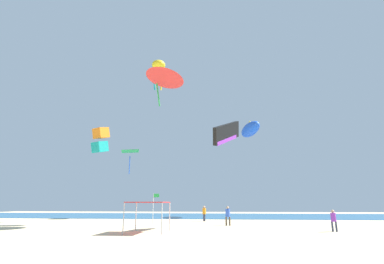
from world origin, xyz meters
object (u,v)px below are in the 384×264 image
at_px(kite_parafoil_black, 227,133).
at_px(kite_box_orange, 100,140).
at_px(person_central, 333,219).
at_px(banner_flag, 154,206).
at_px(kite_diamond_green, 130,152).
at_px(kite_inflatable_blue, 250,129).
at_px(person_near_tent, 228,214).
at_px(kite_octopus_yellow, 159,67).
at_px(kite_delta_red, 166,75).
at_px(person_leftmost, 204,212).
at_px(canopy_tent, 148,203).

distance_m(kite_parafoil_black, kite_box_orange, 14.27).
distance_m(person_central, kite_box_orange, 23.71).
height_order(banner_flag, kite_diamond_green, kite_diamond_green).
bearing_deg(person_central, kite_inflatable_blue, 138.41).
relative_size(kite_parafoil_black, kite_box_orange, 1.68).
bearing_deg(person_near_tent, kite_parafoil_black, 91.45).
bearing_deg(banner_flag, kite_box_orange, 175.05).
xyz_separation_m(person_near_tent, banner_flag, (-7.30, 0.07, 0.79)).
xyz_separation_m(kite_parafoil_black, kite_octopus_yellow, (-9.16, 10.86, 12.60)).
bearing_deg(banner_flag, kite_delta_red, -24.89).
relative_size(person_leftmost, kite_octopus_yellow, 0.40).
distance_m(kite_diamond_green, kite_box_orange, 12.86).
distance_m(kite_diamond_green, kite_inflatable_blue, 20.69).
distance_m(kite_delta_red, kite_parafoil_black, 10.15).
bearing_deg(person_leftmost, person_near_tent, 175.42).
distance_m(person_central, kite_inflatable_blue, 28.90).
distance_m(kite_octopus_yellow, kite_inflatable_blue, 19.45).
bearing_deg(kite_box_orange, kite_delta_red, 19.04).
bearing_deg(banner_flag, kite_octopus_yellow, 103.09).
height_order(banner_flag, kite_box_orange, kite_box_orange).
bearing_deg(banner_flag, kite_parafoil_black, -23.59).
distance_m(canopy_tent, kite_box_orange, 13.24).
xyz_separation_m(canopy_tent, kite_diamond_green, (-8.58, 21.08, 7.65)).
height_order(canopy_tent, person_leftmost, canopy_tent).
bearing_deg(kite_delta_red, person_central, 31.96).
xyz_separation_m(canopy_tent, banner_flag, (-1.41, 7.73, -0.20)).
relative_size(banner_flag, kite_octopus_yellow, 0.68).
bearing_deg(kite_box_orange, kite_parafoil_black, 11.42).
height_order(person_central, kite_box_orange, kite_box_orange).
relative_size(kite_delta_red, kite_box_orange, 2.02).
distance_m(person_near_tent, kite_inflatable_blue, 24.56).
distance_m(person_central, kite_delta_red, 21.10).
bearing_deg(banner_flag, person_leftmost, 56.80).
relative_size(kite_delta_red, kite_parafoil_black, 1.21).
distance_m(canopy_tent, banner_flag, 7.86).
distance_m(person_near_tent, banner_flag, 7.35).
distance_m(kite_diamond_green, kite_delta_red, 17.10).
height_order(person_leftmost, person_central, person_leftmost).
xyz_separation_m(canopy_tent, kite_box_orange, (-7.78, 8.28, 6.79)).
xyz_separation_m(person_near_tent, kite_diamond_green, (-14.47, 13.43, 8.64)).
bearing_deg(kite_box_orange, banner_flag, 21.83).
distance_m(person_central, kite_parafoil_black, 10.98).
bearing_deg(canopy_tent, person_near_tent, 52.43).
relative_size(person_near_tent, kite_delta_red, 0.30).
bearing_deg(kite_octopus_yellow, kite_inflatable_blue, 155.08).
xyz_separation_m(canopy_tent, kite_inflatable_blue, (10.43, 27.67, 12.49)).
distance_m(person_leftmost, kite_delta_red, 16.83).
bearing_deg(kite_diamond_green, kite_parafoil_black, 23.75).
height_order(canopy_tent, kite_inflatable_blue, kite_inflatable_blue).
bearing_deg(kite_box_orange, person_central, 11.53).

